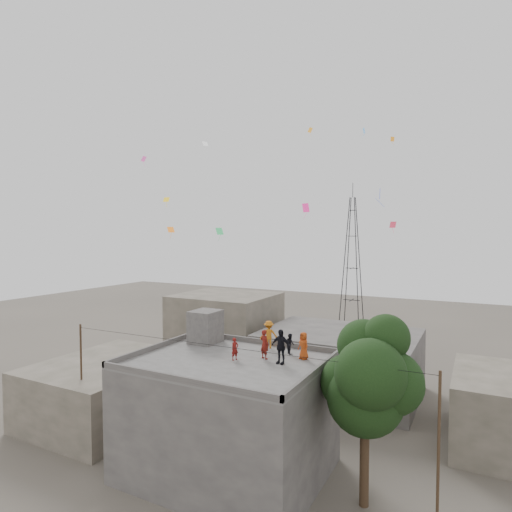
{
  "coord_description": "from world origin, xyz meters",
  "views": [
    {
      "loc": [
        11.75,
        -19.23,
        12.81
      ],
      "look_at": [
        0.95,
        1.43,
        11.64
      ],
      "focal_mm": 30.0,
      "sensor_mm": 36.0,
      "label": 1
    }
  ],
  "objects_px": {
    "person_red_adult": "(265,344)",
    "tree": "(370,379)",
    "transmission_tower": "(352,261)",
    "stair_head_box": "(206,327)",
    "person_dark_adult": "(281,347)"
  },
  "relations": [
    {
      "from": "transmission_tower",
      "to": "person_red_adult",
      "type": "distance_m",
      "value": 39.27
    },
    {
      "from": "stair_head_box",
      "to": "person_red_adult",
      "type": "height_order",
      "value": "stair_head_box"
    },
    {
      "from": "stair_head_box",
      "to": "transmission_tower",
      "type": "height_order",
      "value": "transmission_tower"
    },
    {
      "from": "transmission_tower",
      "to": "stair_head_box",
      "type": "bearing_deg",
      "value": -88.77
    },
    {
      "from": "tree",
      "to": "person_dark_adult",
      "type": "relative_size",
      "value": 5.05
    },
    {
      "from": "person_red_adult",
      "to": "tree",
      "type": "bearing_deg",
      "value": -165.04
    },
    {
      "from": "tree",
      "to": "transmission_tower",
      "type": "relative_size",
      "value": 0.45
    },
    {
      "from": "stair_head_box",
      "to": "person_red_adult",
      "type": "relative_size",
      "value": 1.26
    },
    {
      "from": "tree",
      "to": "person_red_adult",
      "type": "xyz_separation_m",
      "value": [
        -5.77,
        0.59,
        0.79
      ]
    },
    {
      "from": "tree",
      "to": "transmission_tower",
      "type": "distance_m",
      "value": 41.12
    },
    {
      "from": "stair_head_box",
      "to": "transmission_tower",
      "type": "relative_size",
      "value": 0.1
    },
    {
      "from": "tree",
      "to": "transmission_tower",
      "type": "xyz_separation_m",
      "value": [
        -11.37,
        39.4,
        2.97
      ]
    },
    {
      "from": "tree",
      "to": "stair_head_box",
      "type": "bearing_deg",
      "value": 169.26
    },
    {
      "from": "person_dark_adult",
      "to": "transmission_tower",
      "type": "bearing_deg",
      "value": 105.14
    },
    {
      "from": "transmission_tower",
      "to": "person_red_adult",
      "type": "relative_size",
      "value": 12.65
    }
  ]
}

